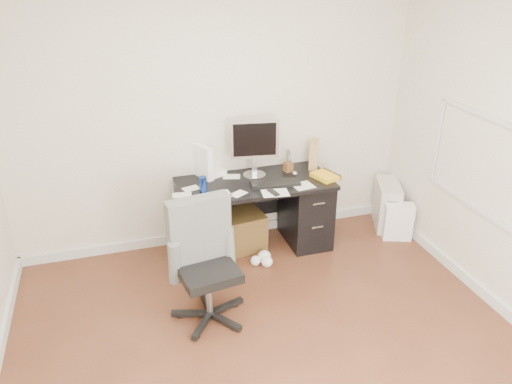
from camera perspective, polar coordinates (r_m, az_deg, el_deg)
The scene contains 18 objects.
ground at distance 3.90m, azimuth 2.87°, elevation -19.37°, with size 4.00×4.00×0.00m, color #4C2818.
room_shell at distance 3.01m, azimuth 3.95°, elevation 4.21°, with size 4.02×4.02×2.71m.
desk at distance 5.01m, azimuth -0.14°, elevation -2.46°, with size 1.50×0.70×0.75m.
loose_papers at distance 4.76m, azimuth -2.27°, elevation 0.67°, with size 1.10×0.60×0.00m, color white, non-canonical shape.
lcd_monitor at distance 4.86m, azimuth -0.19°, elevation 5.03°, with size 0.47×0.27×0.60m, color #AFAFB4, non-canonical shape.
keyboard at distance 4.79m, azimuth 2.22°, elevation 1.02°, with size 0.47×0.16×0.03m, color black.
computer_mouse at distance 4.98m, azimuth 4.45°, elevation 2.10°, with size 0.06×0.06×0.06m, color #AFAFB4.
travel_mug at distance 4.62m, azimuth -6.09°, elevation 0.81°, with size 0.07×0.07×0.16m, color navy.
white_binder at distance 4.92m, azimuth -6.16°, elevation 3.50°, with size 0.13×0.29×0.33m, color white.
magazine_file at distance 5.18m, azimuth 6.61°, elevation 4.27°, with size 0.12×0.23×0.27m, color olive.
pen_cup at distance 5.06m, azimuth 3.72°, elevation 3.62°, with size 0.10×0.10×0.23m, color brown, non-canonical shape.
yellow_book at distance 4.97m, azimuth 7.90°, elevation 1.82°, with size 0.19×0.25×0.04m, color gold.
paper_remote at distance 4.62m, azimuth 2.21°, elevation -0.00°, with size 0.25×0.20×0.02m, color white, non-canonical shape.
office_chair at distance 4.02m, azimuth -5.56°, elevation -8.33°, with size 0.59×0.59×1.04m, color #515451, non-canonical shape.
pc_tower at distance 5.70m, azimuth 14.70°, elevation -1.35°, with size 0.23×0.51×0.51m, color beige.
shopping_bag at distance 5.48m, azimuth 15.91°, elevation -3.26°, with size 0.30×0.21×0.40m, color white.
wicker_basket at distance 5.13m, azimuth -1.48°, elevation -4.38°, with size 0.39×0.39×0.39m, color #4C3317.
desk_printer at distance 5.04m, azimuth -7.21°, elevation -6.34°, with size 0.36×0.30×0.21m, color slate.
Camera 1 is at (-0.98, -2.58, 2.74)m, focal length 35.00 mm.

